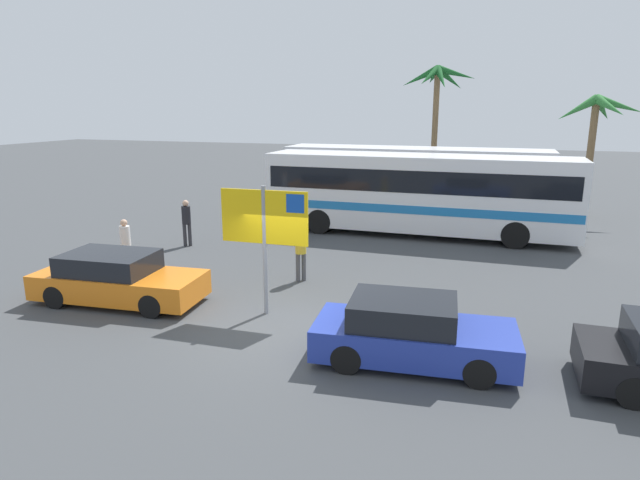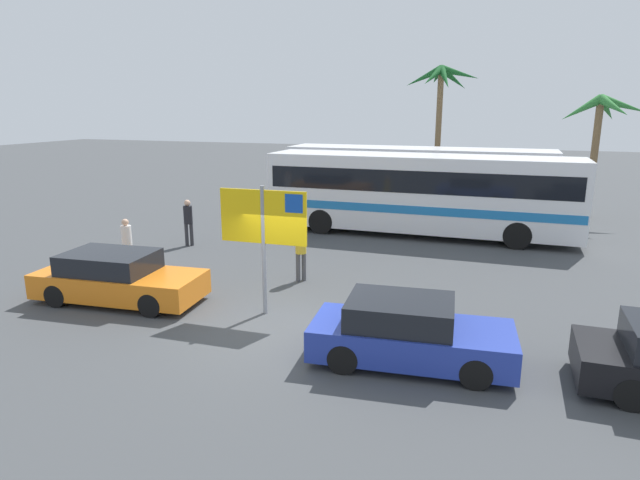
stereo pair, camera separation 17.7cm
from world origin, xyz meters
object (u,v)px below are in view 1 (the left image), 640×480
(bus_front_coach, at_px, (418,190))
(bus_rear_coach, at_px, (414,178))
(pedestrian_near_sign, at_px, (186,219))
(pedestrian_by_bus, at_px, (301,247))
(car_blue, at_px, (411,332))
(ferry_sign, at_px, (266,222))
(car_orange, at_px, (117,279))
(pedestrian_crossing_lot, at_px, (125,241))

(bus_front_coach, relative_size, bus_rear_coach, 1.00)
(bus_front_coach, bearing_deg, pedestrian_near_sign, -149.22)
(bus_rear_coach, distance_m, pedestrian_by_bus, 11.09)
(pedestrian_near_sign, xyz_separation_m, pedestrian_by_bus, (5.42, -2.54, 0.02))
(car_blue, xyz_separation_m, pedestrian_by_bus, (-3.91, 4.19, 0.40))
(ferry_sign, bearing_deg, bus_rear_coach, 82.29)
(car_orange, bearing_deg, pedestrian_near_sign, 99.64)
(pedestrian_crossing_lot, bearing_deg, pedestrian_by_bus, -149.03)
(bus_front_coach, distance_m, ferry_sign, 10.08)
(bus_rear_coach, xyz_separation_m, ferry_sign, (-1.42, -13.65, 0.54))
(ferry_sign, xyz_separation_m, car_blue, (3.78, -1.50, -1.69))
(bus_rear_coach, relative_size, pedestrian_crossing_lot, 7.39)
(bus_rear_coach, xyz_separation_m, pedestrian_by_bus, (-1.55, -10.96, -0.75))
(car_orange, xyz_separation_m, pedestrian_near_sign, (-1.47, 5.72, 0.38))
(ferry_sign, relative_size, pedestrian_by_bus, 1.83)
(bus_front_coach, height_order, car_orange, bus_front_coach)
(car_blue, bearing_deg, pedestrian_crossing_lot, 154.68)
(bus_front_coach, distance_m, pedestrian_crossing_lot, 11.14)
(car_orange, distance_m, pedestrian_crossing_lot, 2.97)
(car_orange, height_order, pedestrian_by_bus, pedestrian_by_bus)
(car_orange, distance_m, pedestrian_near_sign, 5.92)
(ferry_sign, bearing_deg, bus_front_coach, 75.82)
(pedestrian_by_bus, xyz_separation_m, pedestrian_crossing_lot, (-5.56, -0.72, -0.07))
(car_orange, relative_size, pedestrian_near_sign, 2.62)
(bus_front_coach, height_order, pedestrian_by_bus, bus_front_coach)
(bus_front_coach, distance_m, pedestrian_by_bus, 7.53)
(pedestrian_by_bus, height_order, pedestrian_crossing_lot, pedestrian_by_bus)
(pedestrian_near_sign, distance_m, pedestrian_by_bus, 5.98)
(ferry_sign, distance_m, pedestrian_by_bus, 2.99)
(ferry_sign, xyz_separation_m, pedestrian_crossing_lot, (-5.70, 1.98, -1.37))
(pedestrian_crossing_lot, bearing_deg, ferry_sign, -175.50)
(bus_rear_coach, relative_size, car_blue, 2.94)
(pedestrian_near_sign, bearing_deg, car_orange, 165.57)
(car_orange, bearing_deg, bus_front_coach, 54.03)
(bus_rear_coach, distance_m, ferry_sign, 13.73)
(bus_rear_coach, bearing_deg, pedestrian_near_sign, -129.62)
(pedestrian_crossing_lot, bearing_deg, bus_rear_coach, -97.72)
(pedestrian_near_sign, distance_m, pedestrian_crossing_lot, 3.26)
(bus_front_coach, relative_size, pedestrian_crossing_lot, 7.39)
(car_blue, distance_m, pedestrian_crossing_lot, 10.10)
(bus_front_coach, xyz_separation_m, car_blue, (1.62, -11.33, -1.15))
(bus_rear_coach, xyz_separation_m, pedestrian_near_sign, (-6.97, -8.42, -0.77))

